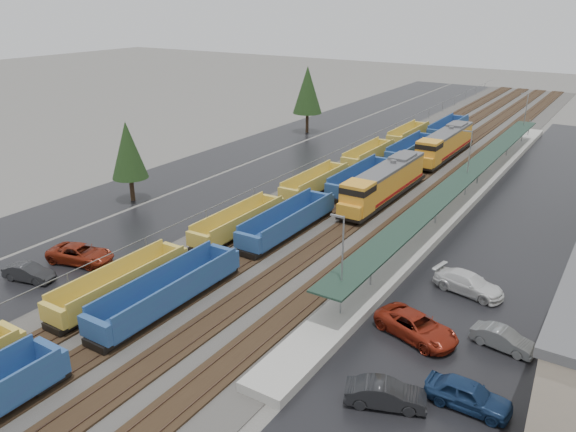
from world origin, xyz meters
name	(u,v)px	position (x,y,z in m)	size (l,w,h in m)	color
ballast_strip	(415,167)	(0.00, 60.00, 0.04)	(20.00, 160.00, 0.08)	#302D2B
trackbed	(415,166)	(0.00, 60.00, 0.16)	(14.60, 160.00, 0.22)	black
west_parking_lot	(319,152)	(-15.00, 60.00, 0.01)	(10.00, 160.00, 0.02)	black
west_road	(264,143)	(-25.00, 60.00, 0.01)	(9.00, 160.00, 0.02)	black
east_commuter_lot	(555,217)	(19.00, 50.00, 0.01)	(16.00, 100.00, 0.02)	black
station_platform	(465,195)	(9.50, 50.01, 0.73)	(3.00, 80.00, 8.00)	#9E9B93
chainlink_fence	(348,148)	(-9.50, 58.44, 1.61)	(0.08, 160.04, 2.02)	gray
tree_west_near	(128,150)	(-22.00, 30.00, 5.82)	(3.96, 3.96, 9.00)	#332316
tree_west_far	(308,90)	(-23.00, 70.00, 7.12)	(4.84, 4.84, 11.00)	#332316
locomotive_lead	(383,184)	(2.00, 44.42, 2.25)	(2.80, 18.42, 4.17)	black
locomotive_trail	(444,144)	(2.00, 65.42, 2.25)	(2.80, 18.42, 4.17)	black
well_string_yellow	(239,223)	(-6.00, 28.70, 1.13)	(2.53, 100.37, 2.24)	gold
well_string_blue	(288,223)	(-2.00, 31.21, 1.20)	(2.76, 111.50, 2.45)	navy
parked_car_west_b	(29,273)	(-14.51, 12.00, 0.70)	(4.25, 1.48, 1.40)	black
parked_car_west_c	(81,254)	(-13.72, 16.41, 0.80)	(5.77, 2.66, 1.60)	maroon
parked_car_east_a	(386,394)	(15.68, 13.61, 0.75)	(4.53, 1.58, 1.49)	black
parked_car_east_b	(416,327)	(14.69, 21.04, 0.81)	(5.83, 2.69, 1.62)	maroon
parked_car_east_c	(469,284)	(15.90, 29.04, 0.79)	(5.46, 2.22, 1.58)	silver
parked_car_east_d	(468,395)	(19.60, 15.94, 0.81)	(4.77, 1.92, 1.63)	navy
parked_car_east_e	(503,339)	(19.91, 22.84, 0.68)	(4.11, 1.43, 1.35)	slate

